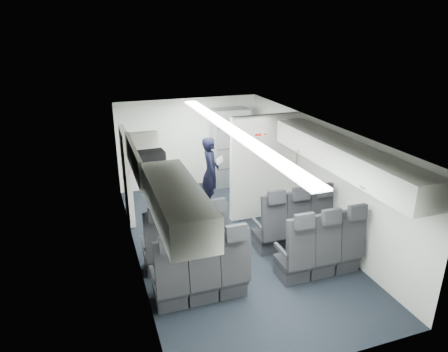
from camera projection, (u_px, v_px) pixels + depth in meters
cabin_shell at (231, 185)px, 6.96m from camera, size 3.41×6.01×2.16m
seat_row_front at (242, 236)px, 6.74m from camera, size 3.33×0.56×1.24m
seat_row_mid at (264, 264)px, 5.95m from camera, size 3.33×0.56×1.24m
overhead_bin_left_rear at (176, 203)px, 4.51m from camera, size 0.53×1.80×0.40m
overhead_bin_left_front_open at (149, 165)px, 6.08m from camera, size 0.64×1.70×0.72m
overhead_bin_right_rear at (381, 174)px, 5.36m from camera, size 0.53×1.80×0.40m
overhead_bin_right_front at (313, 141)px, 6.91m from camera, size 0.53×1.70×0.40m
bulkhead_partition at (264, 167)px, 7.98m from camera, size 1.40×0.15×2.13m
galley_unit at (230, 147)px, 9.72m from camera, size 0.85×0.52×1.90m
boarding_door at (127, 175)px, 7.89m from camera, size 0.12×1.27×1.86m
flight_attendant at (210, 172)px, 8.62m from camera, size 0.48×0.63×1.54m
carry_on_bag at (151, 159)px, 6.21m from camera, size 0.42×0.31×0.24m
papers at (220, 160)px, 8.54m from camera, size 0.17×0.10×0.13m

